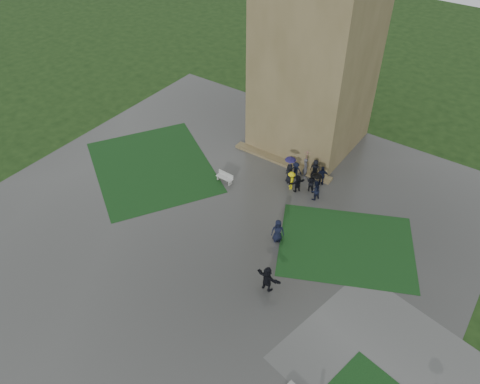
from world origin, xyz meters
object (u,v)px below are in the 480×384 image
Objects in this scene: pedestrian_mid at (278,231)px; bench at (225,177)px; pedestrian_near at (267,279)px; tower at (318,42)px.

bench is at bearing 121.79° from pedestrian_mid.
pedestrian_near reaches higher than pedestrian_mid.
tower is 15.33m from pedestrian_mid.
pedestrian_mid is at bearing -23.02° from bench.
bench is at bearing -35.19° from pedestrian_near.
bench is 0.78× the size of pedestrian_near.
pedestrian_near is at bearing -69.59° from tower.
pedestrian_near is at bearing -38.07° from bench.
tower is 19.06m from pedestrian_near.
pedestrian_mid is (6.78, -3.14, 0.47)m from bench.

